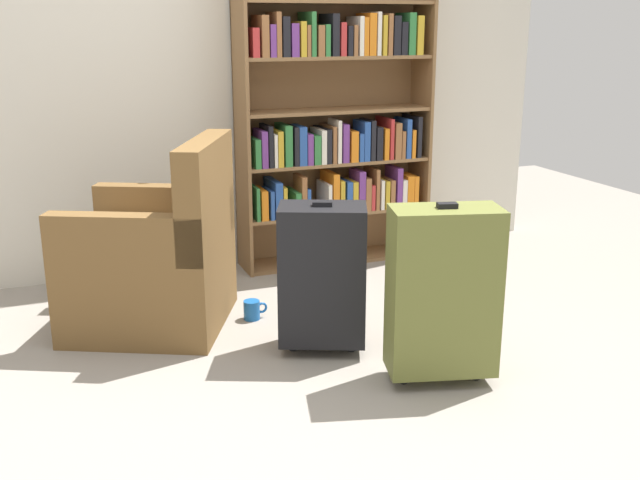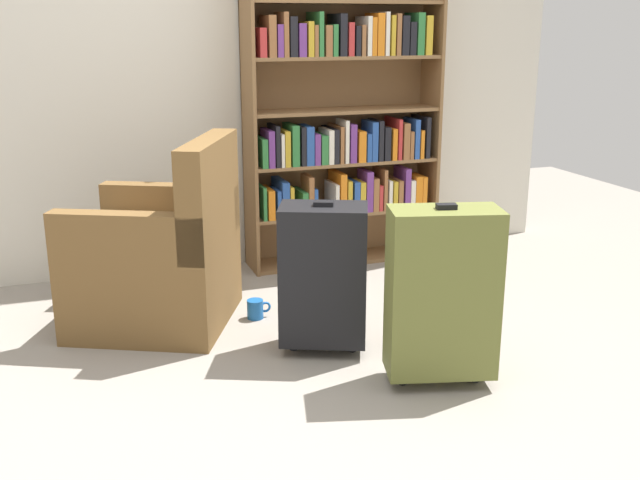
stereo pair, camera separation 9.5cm
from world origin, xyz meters
The scene contains 7 objects.
ground_plane centered at (0.00, 0.00, 0.00)m, with size 7.83×7.83×0.00m, color gray.
back_wall centered at (0.00, 1.94, 1.30)m, with size 4.48×0.10×2.60m, color beige.
bookshelf centered at (0.81, 1.74, 0.88)m, with size 1.15×0.29×1.81m.
armchair centered at (-0.36, 1.09, 0.32)m, with size 0.93×0.93×0.90m.
mug centered at (0.07, 0.98, 0.05)m, with size 0.12×0.08×0.10m.
suitcase_black centered at (0.26, 0.52, 0.35)m, with size 0.44×0.36×0.68m.
suitcase_olive centered at (0.59, 0.07, 0.39)m, with size 0.47×0.32×0.74m.
Camera 1 is at (-0.86, -2.34, 1.41)m, focal length 41.99 mm.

